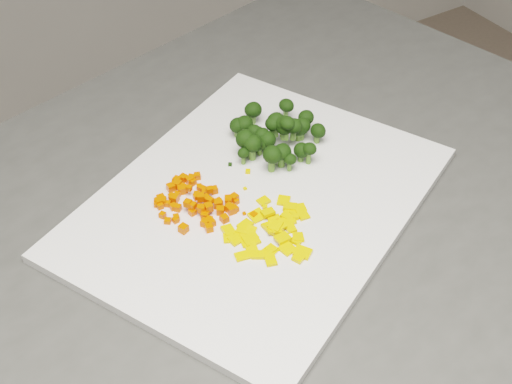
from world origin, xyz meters
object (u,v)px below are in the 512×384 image
broccoli_pile (276,128)px  carrot_pile (196,197)px  cutting_board (256,202)px  pepper_pile (276,226)px

broccoli_pile → carrot_pile: bearing=-161.5°
broccoli_pile → cutting_board: bearing=-135.7°
carrot_pile → pepper_pile: carrot_pile is taller
carrot_pile → broccoli_pile: broccoli_pile is taller
carrot_pile → pepper_pile: bearing=-56.0°
cutting_board → pepper_pile: size_ratio=3.88×
pepper_pile → broccoli_pile: bearing=57.1°
broccoli_pile → pepper_pile: bearing=-122.9°
pepper_pile → broccoli_pile: 0.16m
carrot_pile → broccoli_pile: bearing=18.5°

